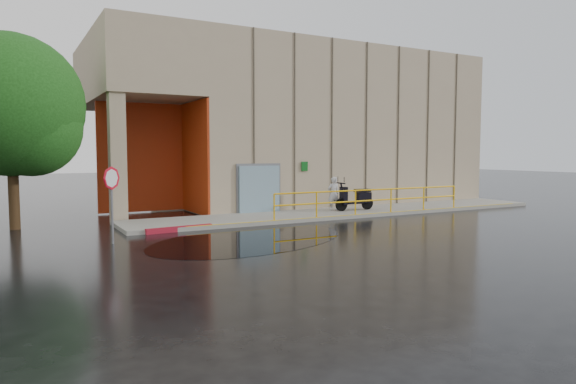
% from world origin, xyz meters
% --- Properties ---
extents(ground, '(120.00, 120.00, 0.00)m').
position_xyz_m(ground, '(0.00, 0.00, 0.00)').
color(ground, black).
rests_on(ground, ground).
extents(sidewalk, '(20.00, 3.00, 0.15)m').
position_xyz_m(sidewalk, '(4.00, 4.50, 0.07)').
color(sidewalk, gray).
rests_on(sidewalk, ground).
extents(building, '(20.00, 10.17, 8.00)m').
position_xyz_m(building, '(5.10, 10.98, 4.21)').
color(building, tan).
rests_on(building, ground).
extents(guardrail, '(9.56, 0.06, 1.03)m').
position_xyz_m(guardrail, '(4.25, 3.15, 0.68)').
color(guardrail, yellow).
rests_on(guardrail, sidewalk).
extents(person, '(0.58, 0.41, 1.49)m').
position_xyz_m(person, '(3.39, 4.91, 0.90)').
color(person, silver).
rests_on(person, sidewalk).
extents(scooter, '(1.97, 0.66, 1.51)m').
position_xyz_m(scooter, '(4.24, 4.44, 1.02)').
color(scooter, black).
rests_on(scooter, sidewalk).
extents(stop_sign, '(0.55, 0.49, 2.31)m').
position_xyz_m(stop_sign, '(-6.65, 1.71, 1.70)').
color(stop_sign, slate).
rests_on(stop_sign, ground).
extents(red_curb, '(2.41, 0.42, 0.18)m').
position_xyz_m(red_curb, '(-4.20, 3.10, 0.09)').
color(red_curb, maroon).
rests_on(red_curb, ground).
extents(puddle, '(8.46, 6.94, 0.01)m').
position_xyz_m(puddle, '(-2.73, 0.46, 0.00)').
color(puddle, black).
rests_on(puddle, ground).
extents(tree_near, '(4.99, 4.99, 6.87)m').
position_xyz_m(tree_near, '(-9.01, 6.33, 4.17)').
color(tree_near, '#321F10').
rests_on(tree_near, ground).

